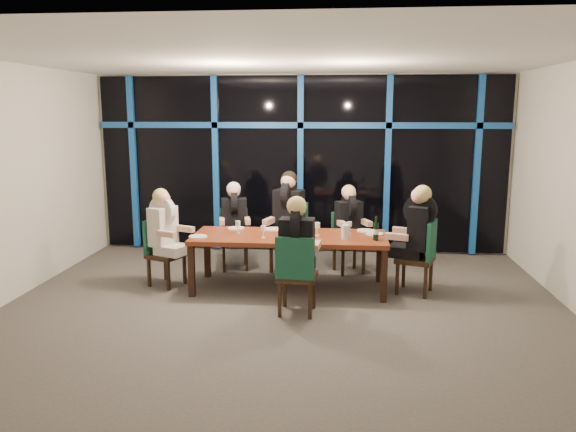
{
  "coord_description": "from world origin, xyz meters",
  "views": [
    {
      "loc": [
        0.66,
        -6.54,
        2.4
      ],
      "look_at": [
        0.0,
        0.6,
        1.05
      ],
      "focal_mm": 35.0,
      "sensor_mm": 36.0,
      "label": 1
    }
  ],
  "objects": [
    {
      "name": "plate_end_left",
      "position": [
        -1.2,
        0.58,
        0.76
      ],
      "size": [
        0.24,
        0.24,
        0.01
      ],
      "primitive_type": "cylinder",
      "color": "white",
      "rests_on": "dining_table"
    },
    {
      "name": "chair_far_mid",
      "position": [
        -0.08,
        1.77,
        0.58
      ],
      "size": [
        0.59,
        0.59,
        1.03
      ],
      "rotation": [
        0.0,
        0.0,
        -0.28
      ],
      "color": "black",
      "rests_on": "ground"
    },
    {
      "name": "plate_far_mid",
      "position": [
        -0.26,
        1.14,
        0.76
      ],
      "size": [
        0.24,
        0.24,
        0.01
      ],
      "primitive_type": "cylinder",
      "color": "white",
      "rests_on": "dining_table"
    },
    {
      "name": "wine_glass_e",
      "position": [
        0.81,
        0.99,
        0.87
      ],
      "size": [
        0.06,
        0.06,
        0.16
      ],
      "color": "silver",
      "rests_on": "dining_table"
    },
    {
      "name": "chair_end_left",
      "position": [
        -1.79,
        0.83,
        0.52
      ],
      "size": [
        0.57,
        0.57,
        0.93
      ],
      "rotation": [
        0.0,
        0.0,
        1.16
      ],
      "color": "black",
      "rests_on": "ground"
    },
    {
      "name": "water_pitcher",
      "position": [
        0.75,
        0.62,
        0.85
      ],
      "size": [
        0.12,
        0.11,
        0.19
      ],
      "rotation": [
        0.0,
        0.0,
        0.01
      ],
      "color": "silver",
      "rests_on": "dining_table"
    },
    {
      "name": "plate_end_right",
      "position": [
        1.15,
        0.96,
        0.76
      ],
      "size": [
        0.24,
        0.24,
        0.01
      ],
      "primitive_type": "cylinder",
      "color": "white",
      "rests_on": "dining_table"
    },
    {
      "name": "diner_end_right",
      "position": [
        1.68,
        0.78,
        0.95
      ],
      "size": [
        0.68,
        0.6,
        0.97
      ],
      "rotation": [
        0.0,
        0.0,
        4.38
      ],
      "color": "black",
      "rests_on": "ground"
    },
    {
      "name": "wine_bottle",
      "position": [
        1.14,
        0.6,
        0.87
      ],
      "size": [
        0.07,
        0.07,
        0.32
      ],
      "rotation": [
        0.0,
        0.0,
        0.19
      ],
      "color": "black",
      "rests_on": "dining_table"
    },
    {
      "name": "room",
      "position": [
        0.0,
        0.0,
        2.02
      ],
      "size": [
        7.04,
        7.0,
        3.02
      ],
      "color": "#57524D",
      "rests_on": "ground"
    },
    {
      "name": "chair_near_mid",
      "position": [
        0.17,
        -0.21,
        0.54
      ],
      "size": [
        0.49,
        0.49,
        0.97
      ],
      "rotation": [
        0.0,
        0.0,
        3.06
      ],
      "color": "black",
      "rests_on": "ground"
    },
    {
      "name": "chair_far_left",
      "position": [
        -0.94,
        1.78,
        0.51
      ],
      "size": [
        0.51,
        0.51,
        0.91
      ],
      "rotation": [
        0.0,
        0.0,
        0.22
      ],
      "color": "black",
      "rests_on": "ground"
    },
    {
      "name": "wine_glass_c",
      "position": [
        0.38,
        0.81,
        0.88
      ],
      "size": [
        0.07,
        0.07,
        0.18
      ],
      "color": "white",
      "rests_on": "dining_table"
    },
    {
      "name": "diner_far_right",
      "position": [
        0.82,
        1.68,
        0.86
      ],
      "size": [
        0.56,
        0.62,
        0.88
      ],
      "rotation": [
        0.0,
        0.0,
        0.39
      ],
      "color": "black",
      "rests_on": "ground"
    },
    {
      "name": "plate_far_left",
      "position": [
        -0.8,
        1.15,
        0.76
      ],
      "size": [
        0.24,
        0.24,
        0.01
      ],
      "primitive_type": "cylinder",
      "color": "white",
      "rests_on": "dining_table"
    },
    {
      "name": "wine_glass_d",
      "position": [
        -0.71,
        0.85,
        0.87
      ],
      "size": [
        0.07,
        0.07,
        0.17
      ],
      "color": "silver",
      "rests_on": "dining_table"
    },
    {
      "name": "diner_far_mid",
      "position": [
        -0.1,
        1.68,
        0.98
      ],
      "size": [
        0.6,
        0.7,
        1.01
      ],
      "rotation": [
        0.0,
        0.0,
        -0.28
      ],
      "color": "black",
      "rests_on": "ground"
    },
    {
      "name": "tea_light",
      "position": [
        -0.0,
        0.48,
        0.77
      ],
      "size": [
        0.05,
        0.05,
        0.03
      ],
      "primitive_type": "cylinder",
      "color": "#FFA14C",
      "rests_on": "dining_table"
    },
    {
      "name": "plate_near_mid",
      "position": [
        0.22,
        0.44,
        0.76
      ],
      "size": [
        0.24,
        0.24,
        0.01
      ],
      "primitive_type": "cylinder",
      "color": "white",
      "rests_on": "dining_table"
    },
    {
      "name": "wine_glass_b",
      "position": [
        0.17,
        0.87,
        0.86
      ],
      "size": [
        0.06,
        0.06,
        0.16
      ],
      "color": "silver",
      "rests_on": "dining_table"
    },
    {
      "name": "diner_near_mid",
      "position": [
        0.18,
        -0.12,
        0.93
      ],
      "size": [
        0.5,
        0.62,
        0.95
      ],
      "rotation": [
        0.0,
        0.0,
        3.06
      ],
      "color": "black",
      "rests_on": "ground"
    },
    {
      "name": "chair_end_right",
      "position": [
        1.76,
        0.75,
        0.55
      ],
      "size": [
        0.59,
        0.59,
        0.99
      ],
      "rotation": [
        0.0,
        0.0,
        4.38
      ],
      "color": "black",
      "rests_on": "ground"
    },
    {
      "name": "diner_far_left",
      "position": [
        -0.92,
        1.7,
        0.87
      ],
      "size": [
        0.51,
        0.61,
        0.89
      ],
      "rotation": [
        0.0,
        0.0,
        0.22
      ],
      "color": "black",
      "rests_on": "ground"
    },
    {
      "name": "plate_far_right",
      "position": [
        1.03,
        1.15,
        0.76
      ],
      "size": [
        0.24,
        0.24,
        0.01
      ],
      "primitive_type": "cylinder",
      "color": "white",
      "rests_on": "dining_table"
    },
    {
      "name": "wine_glass_a",
      "position": [
        -0.33,
        0.61,
        0.87
      ],
      "size": [
        0.06,
        0.06,
        0.16
      ],
      "color": "silver",
      "rests_on": "dining_table"
    },
    {
      "name": "diner_end_left",
      "position": [
        -1.72,
        0.8,
        0.89
      ],
      "size": [
        0.64,
        0.58,
        0.9
      ],
      "rotation": [
        0.0,
        0.0,
        1.16
      ],
      "color": "silver",
      "rests_on": "ground"
    },
    {
      "name": "window_wall",
      "position": [
        0.01,
        2.93,
        1.55
      ],
      "size": [
        6.86,
        0.43,
        2.94
      ],
      "color": "black",
      "rests_on": "ground"
    },
    {
      "name": "chair_far_right",
      "position": [
        0.79,
        1.75,
        0.5
      ],
      "size": [
        0.55,
        0.55,
        0.9
      ],
      "rotation": [
        0.0,
        0.0,
        0.39
      ],
      "color": "black",
      "rests_on": "ground"
    },
    {
      "name": "dining_table",
      "position": [
        0.0,
        0.8,
        0.68
      ],
      "size": [
        2.6,
        1.0,
        0.75
      ],
      "color": "brown",
      "rests_on": "ground"
    }
  ]
}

